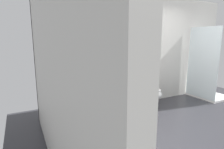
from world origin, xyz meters
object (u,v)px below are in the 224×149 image
(toilet, at_px, (149,90))
(toothbrush_cup, at_px, (53,82))
(vanity_sink_left, at_px, (70,101))
(shower_tray, at_px, (206,83))
(soap_dispenser, at_px, (119,74))
(vanity_sink_right, at_px, (112,95))

(toilet, bearing_deg, toothbrush_cup, 175.97)
(vanity_sink_left, bearing_deg, toilet, -0.29)
(toothbrush_cup, height_order, shower_tray, shower_tray)
(soap_dispenser, relative_size, shower_tray, 0.11)
(toilet, height_order, shower_tray, shower_tray)
(vanity_sink_left, xyz_separation_m, soap_dispenser, (1.24, 0.16, 0.44))
(vanity_sink_right, height_order, toilet, toilet)
(shower_tray, bearing_deg, toilet, 170.54)
(vanity_sink_right, xyz_separation_m, toilet, (1.06, -0.01, -0.02))
(toilet, relative_size, toothbrush_cup, 5.10)
(vanity_sink_right, bearing_deg, shower_tray, -6.17)
(toothbrush_cup, distance_m, shower_tray, 4.10)
(toilet, distance_m, shower_tray, 1.80)
(toothbrush_cup, bearing_deg, soap_dispenser, 0.37)
(vanity_sink_left, distance_m, vanity_sink_right, 0.96)
(toothbrush_cup, bearing_deg, shower_tray, -6.42)
(toothbrush_cup, xyz_separation_m, shower_tray, (4.06, -0.46, -0.37))
(toothbrush_cup, distance_m, soap_dispenser, 1.51)
(toothbrush_cup, bearing_deg, vanity_sink_right, -6.99)
(vanity_sink_right, distance_m, soap_dispenser, 0.54)
(vanity_sink_right, bearing_deg, soap_dispenser, 29.91)
(shower_tray, bearing_deg, soap_dispenser, 169.63)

